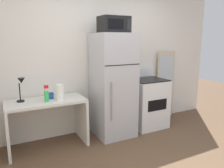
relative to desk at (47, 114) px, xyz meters
The scene contains 10 objects.
wall_back_white 1.38m from the desk, 18.15° to the left, with size 5.00×0.10×2.60m, color silver.
desk is the anchor object (origin of this frame).
desk_lamp 0.57m from the desk, 167.76° to the left, with size 0.14×0.12×0.35m.
coffee_mug 0.29m from the desk, 29.56° to the left, with size 0.08×0.08×0.10m, color #264C99.
spray_bottle 0.34m from the desk, 91.06° to the right, with size 0.06×0.06×0.25m.
paper_towel_roll 0.41m from the desk, 24.21° to the right, with size 0.11×0.11×0.24m, color white.
refrigerator 1.18m from the desk, ahead, with size 0.63×0.68×1.75m.
microwave 1.76m from the desk, ahead, with size 0.46×0.35×0.26m.
oven_range 1.87m from the desk, ahead, with size 0.64×0.61×1.10m.
leaning_mirror 2.54m from the desk, ahead, with size 0.44×0.03×1.40m.
Camera 1 is at (-1.66, -1.95, 1.65)m, focal length 35.30 mm.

